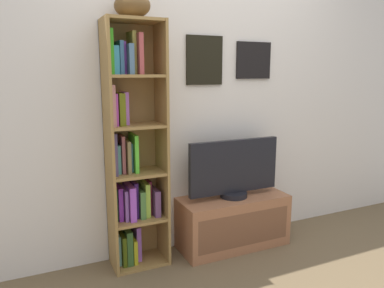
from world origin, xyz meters
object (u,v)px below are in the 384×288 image
object	(u,v)px
bookshelf	(131,154)
football	(132,6)
television	(234,169)
tv_stand	(233,221)

from	to	relation	value
bookshelf	football	bearing A→B (deg)	-42.42
bookshelf	television	size ratio (longest dim) A/B	2.26
bookshelf	tv_stand	size ratio (longest dim) A/B	1.97
football	tv_stand	size ratio (longest dim) A/B	0.28
football	bookshelf	bearing A→B (deg)	137.58
tv_stand	television	xyz separation A→B (m)	(0.00, 0.00, 0.44)
bookshelf	television	bearing A→B (deg)	-5.42
tv_stand	television	size ratio (longest dim) A/B	1.15
bookshelf	football	size ratio (longest dim) A/B	7.13
tv_stand	television	bearing A→B (deg)	90.00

